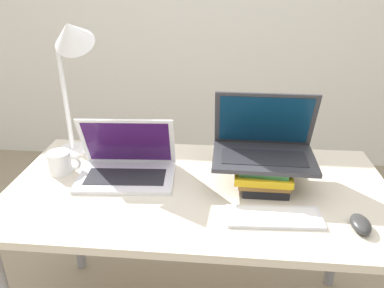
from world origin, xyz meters
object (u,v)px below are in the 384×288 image
(book_stack, at_px, (263,171))
(desk_lamp, at_px, (71,51))
(laptop_on_books, at_px, (264,145))
(mug, at_px, (60,163))
(laptop_left, at_px, (127,165))
(mouse, at_px, (361,224))
(wireless_keyboard, at_px, (274,217))

(book_stack, xyz_separation_m, desk_lamp, (-0.77, 0.16, 0.41))
(desk_lamp, bearing_deg, laptop_on_books, -10.85)
(laptop_on_books, distance_m, mug, 0.82)
(mug, bearing_deg, laptop_on_books, 0.67)
(laptop_on_books, bearing_deg, mug, -179.33)
(laptop_left, bearing_deg, mouse, -17.89)
(desk_lamp, bearing_deg, mouse, -21.82)
(laptop_on_books, bearing_deg, book_stack, -81.79)
(book_stack, xyz_separation_m, mouse, (0.29, -0.26, -0.03))
(book_stack, distance_m, laptop_on_books, 0.10)
(book_stack, relative_size, desk_lamp, 0.46)
(book_stack, bearing_deg, desk_lamp, 167.96)
(laptop_left, distance_m, book_stack, 0.54)
(mouse, bearing_deg, laptop_left, 162.11)
(book_stack, relative_size, wireless_keyboard, 0.89)
(book_stack, relative_size, laptop_on_books, 0.75)
(laptop_on_books, xyz_separation_m, desk_lamp, (-0.77, 0.15, 0.31))
(laptop_left, bearing_deg, mug, 179.68)
(mouse, bearing_deg, laptop_on_books, 136.63)
(laptop_on_books, xyz_separation_m, wireless_keyboard, (0.03, -0.25, -0.15))
(book_stack, relative_size, mug, 2.09)
(mouse, bearing_deg, book_stack, 138.20)
(laptop_on_books, distance_m, wireless_keyboard, 0.29)
(mug, bearing_deg, wireless_keyboard, -15.95)
(wireless_keyboard, bearing_deg, laptop_on_books, 95.91)
(mouse, xyz_separation_m, mug, (-1.10, 0.27, 0.03))
(book_stack, height_order, wireless_keyboard, book_stack)
(mouse, distance_m, mug, 1.14)
(laptop_left, relative_size, laptop_on_books, 1.03)
(mug, bearing_deg, book_stack, -0.54)
(laptop_on_books, xyz_separation_m, mug, (-0.81, -0.01, -0.11))
(mouse, height_order, mug, mug)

